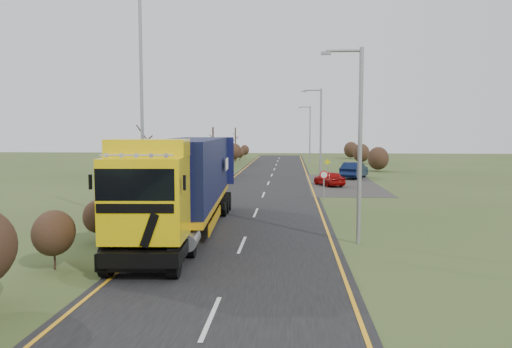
{
  "coord_description": "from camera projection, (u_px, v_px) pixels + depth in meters",
  "views": [
    {
      "loc": [
        1.97,
        -24.01,
        4.69
      ],
      "look_at": [
        -0.01,
        4.42,
        2.2
      ],
      "focal_mm": 35.0,
      "sensor_mm": 36.0,
      "label": 1
    }
  ],
  "objects": [
    {
      "name": "ground",
      "position": [
        250.0,
        227.0,
        24.41
      ],
      "size": [
        160.0,
        160.0,
        0.0
      ],
      "primitive_type": "plane",
      "color": "#37491F",
      "rests_on": "ground"
    },
    {
      "name": "road",
      "position": [
        262.0,
        199.0,
        34.34
      ],
      "size": [
        8.0,
        120.0,
        0.02
      ],
      "primitive_type": "cube",
      "color": "black",
      "rests_on": "ground"
    },
    {
      "name": "layby",
      "position": [
        342.0,
        184.0,
        43.83
      ],
      "size": [
        6.0,
        18.0,
        0.02
      ],
      "primitive_type": "cube",
      "color": "#2C2A27",
      "rests_on": "ground"
    },
    {
      "name": "lane_markings",
      "position": [
        262.0,
        199.0,
        34.04
      ],
      "size": [
        7.52,
        116.0,
        0.01
      ],
      "color": "orange",
      "rests_on": "road"
    },
    {
      "name": "hedgerow",
      "position": [
        168.0,
        178.0,
        32.53
      ],
      "size": [
        2.24,
        102.04,
        6.05
      ],
      "color": "#311F16",
      "rests_on": "ground"
    },
    {
      "name": "lorry",
      "position": [
        186.0,
        178.0,
        22.85
      ],
      "size": [
        3.38,
        15.93,
        4.4
      ],
      "rotation": [
        0.0,
        0.0,
        0.06
      ],
      "color": "black",
      "rests_on": "ground"
    },
    {
      "name": "car_red_hatchback",
      "position": [
        329.0,
        178.0,
        42.28
      ],
      "size": [
        2.76,
        3.99,
        1.26
      ],
      "primitive_type": "imported",
      "rotation": [
        0.0,
        0.0,
        3.52
      ],
      "color": "#930807",
      "rests_on": "ground"
    },
    {
      "name": "car_blue_sedan",
      "position": [
        354.0,
        170.0,
        48.98
      ],
      "size": [
        3.35,
        5.05,
        1.57
      ],
      "primitive_type": "imported",
      "rotation": [
        0.0,
        0.0,
        2.75
      ],
      "color": "black",
      "rests_on": "ground"
    },
    {
      "name": "streetlight_near",
      "position": [
        358.0,
        138.0,
        20.37
      ],
      "size": [
        1.72,
        0.18,
        8.04
      ],
      "color": "gray",
      "rests_on": "ground"
    },
    {
      "name": "streetlight_mid",
      "position": [
        320.0,
        132.0,
        43.94
      ],
      "size": [
        1.78,
        0.18,
        8.35
      ],
      "color": "gray",
      "rests_on": "ground"
    },
    {
      "name": "streetlight_far",
      "position": [
        309.0,
        133.0,
        68.65
      ],
      "size": [
        1.72,
        0.18,
        8.04
      ],
      "color": "gray",
      "rests_on": "ground"
    },
    {
      "name": "left_pole",
      "position": [
        142.0,
        109.0,
        24.26
      ],
      "size": [
        0.16,
        0.16,
        11.5
      ],
      "primitive_type": "cylinder",
      "color": "gray",
      "rests_on": "ground"
    },
    {
      "name": "speed_sign",
      "position": [
        324.0,
        180.0,
        33.38
      ],
      "size": [
        0.56,
        0.1,
        2.02
      ],
      "color": "gray",
      "rests_on": "ground"
    },
    {
      "name": "warning_board",
      "position": [
        327.0,
        165.0,
        52.16
      ],
      "size": [
        0.67,
        0.11,
        1.75
      ],
      "color": "gray",
      "rests_on": "ground"
    }
  ]
}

